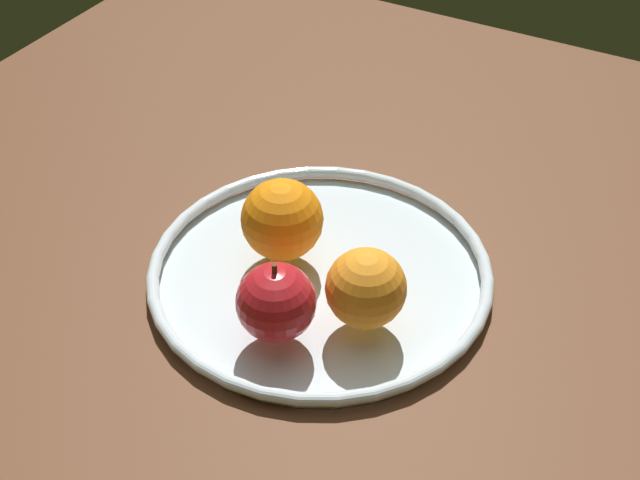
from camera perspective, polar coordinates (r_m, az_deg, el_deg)
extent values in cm
cube|color=brown|center=(84.02, 0.00, -3.54)|extent=(113.77, 113.77, 4.00)
cylinder|color=silver|center=(82.44, 0.00, -2.38)|extent=(31.06, 31.06, 0.60)
torus|color=silver|center=(81.84, 0.00, -1.92)|extent=(32.35, 32.35, 1.20)
sphere|color=red|center=(72.99, -2.88, -4.07)|extent=(6.83, 6.83, 6.83)
cylinder|color=#593819|center=(70.51, -2.98, -1.98)|extent=(0.44, 0.44, 1.20)
sphere|color=orange|center=(80.66, -2.38, 1.45)|extent=(7.69, 7.69, 7.69)
sphere|color=orange|center=(74.09, 3.01, -3.15)|extent=(7.01, 7.01, 7.01)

